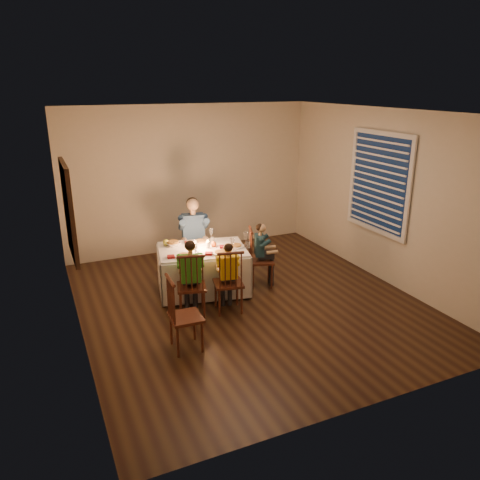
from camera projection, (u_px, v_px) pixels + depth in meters
name	position (u px, v px, depth m)	size (l,w,h in m)	color
ground	(249.00, 302.00, 6.61)	(5.00, 5.00, 0.00)	black
wall_left	(70.00, 235.00, 5.32)	(0.02, 5.00, 2.60)	beige
wall_right	(384.00, 197.00, 7.06)	(0.02, 5.00, 2.60)	beige
wall_back	(190.00, 179.00, 8.35)	(4.50, 0.02, 2.60)	beige
ceiling	(250.00, 112.00, 5.77)	(5.00, 5.00, 0.00)	white
dining_table	(203.00, 261.00, 6.81)	(1.44, 1.16, 0.63)	silver
chair_adult	(195.00, 273.00, 7.60)	(0.37, 0.35, 0.90)	#3D1B10
chair_near_left	(192.00, 314.00, 6.25)	(0.37, 0.35, 0.90)	#3D1B10
chair_near_right	(229.00, 310.00, 6.36)	(0.37, 0.35, 0.90)	#3D1B10
chair_end	(261.00, 285.00, 7.16)	(0.37, 0.35, 0.90)	#3D1B10
chair_extra	(187.00, 348.00, 5.46)	(0.37, 0.36, 0.91)	#3D1B10
adult	(195.00, 273.00, 7.60)	(0.46, 0.42, 1.25)	#314E7C
child_green	(192.00, 314.00, 6.25)	(0.34, 0.31, 1.05)	green
child_yellow	(229.00, 310.00, 6.36)	(0.30, 0.27, 0.97)	gold
child_teal	(261.00, 285.00, 7.16)	(0.30, 0.28, 0.98)	#193540
setting_adult	(201.00, 242.00, 6.99)	(0.26, 0.26, 0.02)	white
setting_green	(184.00, 256.00, 6.44)	(0.26, 0.26, 0.02)	white
setting_yellow	(221.00, 253.00, 6.55)	(0.26, 0.26, 0.02)	white
setting_teal	(235.00, 246.00, 6.82)	(0.26, 0.26, 0.02)	white
candle_left	(196.00, 246.00, 6.71)	(0.06, 0.06, 0.10)	silver
candle_right	(208.00, 245.00, 6.75)	(0.06, 0.06, 0.10)	silver
squash	(166.00, 242.00, 6.88)	(0.09, 0.09, 0.09)	#E6EA3D
orange_fruit	(214.00, 244.00, 6.81)	(0.08, 0.08, 0.08)	orange
serving_bowl	(173.00, 244.00, 6.87)	(0.21, 0.21, 0.05)	white
wall_mirror	(69.00, 211.00, 5.53)	(0.06, 0.95, 1.15)	black
window_blinds	(378.00, 183.00, 7.07)	(0.07, 1.34, 1.54)	#0D1B36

